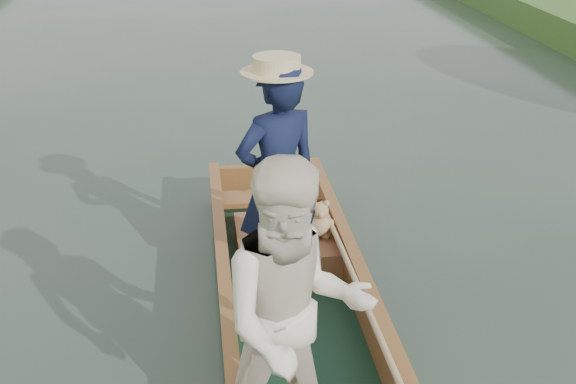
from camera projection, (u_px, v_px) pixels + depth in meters
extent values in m
plane|color=#283D30|center=(299.00, 345.00, 5.25)|extent=(120.00, 120.00, 0.00)
cube|color=#133321|center=(299.00, 340.00, 5.23)|extent=(1.10, 5.00, 0.08)
cube|color=brown|center=(227.00, 322.00, 5.09)|extent=(0.08, 5.00, 0.32)
cube|color=brown|center=(369.00, 312.00, 5.20)|extent=(0.08, 5.00, 0.32)
cube|color=brown|center=(265.00, 180.00, 7.36)|extent=(1.10, 0.08, 0.32)
cube|color=brown|center=(226.00, 301.00, 5.01)|extent=(0.10, 5.00, 0.04)
cube|color=brown|center=(370.00, 291.00, 5.13)|extent=(0.10, 5.00, 0.04)
cube|color=brown|center=(271.00, 197.00, 6.83)|extent=(0.94, 0.30, 0.05)
imported|color=black|center=(278.00, 183.00, 5.41)|extent=(0.79, 0.66, 1.85)
cylinder|color=beige|center=(277.00, 67.00, 5.04)|extent=(0.52, 0.52, 0.12)
imported|color=white|center=(295.00, 320.00, 3.81)|extent=(0.96, 0.79, 1.83)
cube|color=#AF4138|center=(286.00, 244.00, 6.23)|extent=(0.85, 0.90, 0.22)
sphere|color=tan|center=(320.00, 225.00, 6.08)|extent=(0.19, 0.19, 0.19)
sphere|color=tan|center=(320.00, 211.00, 6.01)|extent=(0.14, 0.14, 0.14)
sphere|color=tan|center=(314.00, 204.00, 5.98)|extent=(0.05, 0.05, 0.05)
sphere|color=tan|center=(326.00, 203.00, 5.99)|extent=(0.05, 0.05, 0.05)
sphere|color=tan|center=(321.00, 215.00, 5.96)|extent=(0.06, 0.06, 0.06)
sphere|color=tan|center=(310.00, 224.00, 6.04)|extent=(0.07, 0.07, 0.07)
sphere|color=tan|center=(330.00, 223.00, 6.06)|extent=(0.07, 0.07, 0.07)
sphere|color=tan|center=(314.00, 236.00, 6.08)|extent=(0.08, 0.08, 0.08)
sphere|color=tan|center=(326.00, 235.00, 6.09)|extent=(0.08, 0.08, 0.08)
cylinder|color=silver|center=(256.00, 195.00, 6.80)|extent=(0.07, 0.07, 0.01)
cylinder|color=silver|center=(256.00, 192.00, 6.79)|extent=(0.01, 0.01, 0.08)
ellipsoid|color=silver|center=(256.00, 186.00, 6.76)|extent=(0.09, 0.09, 0.05)
cylinder|color=tan|center=(374.00, 325.00, 4.68)|extent=(0.04, 3.99, 0.18)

